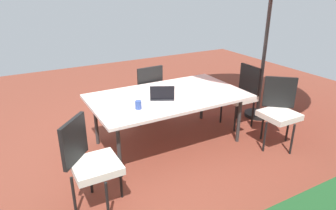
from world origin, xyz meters
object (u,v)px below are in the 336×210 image
(dining_table, at_px, (168,98))
(chair_west, at_px, (241,93))
(chair_northeast, at_px, (90,160))
(laptop, at_px, (162,96))
(chair_south, at_px, (146,90))
(cup, at_px, (138,105))
(chair_northwest, at_px, (279,109))

(dining_table, height_order, chair_west, chair_west)
(dining_table, distance_m, chair_northeast, 1.57)
(laptop, bearing_deg, chair_west, -149.42)
(dining_table, xyz_separation_m, chair_west, (-1.35, 0.01, -0.15))
(chair_northeast, relative_size, chair_west, 1.00)
(chair_south, distance_m, cup, 1.27)
(chair_west, bearing_deg, dining_table, -89.64)
(chair_south, relative_size, chair_northeast, 1.00)
(laptop, bearing_deg, chair_northwest, -177.85)
(dining_table, bearing_deg, chair_northwest, 149.30)
(chair_south, relative_size, chair_west, 1.00)
(dining_table, height_order, chair_south, chair_south)
(chair_south, height_order, laptop, chair_south)
(chair_northwest, xyz_separation_m, laptop, (1.49, -0.70, 0.24))
(laptop, bearing_deg, cup, 47.40)
(dining_table, bearing_deg, laptop, 34.95)
(chair_northeast, bearing_deg, chair_west, -31.72)
(chair_northwest, bearing_deg, chair_south, 168.37)
(laptop, relative_size, cup, 3.76)
(chair_northeast, bearing_deg, chair_northwest, -47.94)
(chair_west, xyz_separation_m, cup, (1.91, 0.24, 0.25))
(chair_northeast, bearing_deg, cup, -13.02)
(chair_northeast, distance_m, chair_northwest, 2.69)
(chair_west, bearing_deg, chair_northeast, -72.74)
(dining_table, height_order, chair_northeast, chair_northeast)
(chair_west, xyz_separation_m, laptop, (1.50, 0.09, 0.24))
(chair_northwest, bearing_deg, chair_northeast, -139.89)
(chair_northeast, height_order, chair_west, same)
(chair_northwest, relative_size, cup, 9.28)
(chair_south, distance_m, chair_west, 1.55)
(chair_northeast, distance_m, laptop, 1.41)
(chair_south, relative_size, laptop, 2.47)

